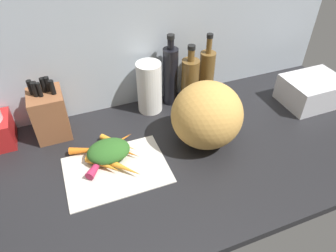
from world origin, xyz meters
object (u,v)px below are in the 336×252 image
carrot_7 (125,152)px  knife_block (49,114)px  bottle_0 (171,76)px  bottle_1 (190,82)px  carrot_2 (93,150)px  winter_squash (207,115)px  cutting_board (116,170)px  paper_towel_roll (149,87)px  carrot_4 (111,150)px  carrot_3 (100,160)px  carrot_0 (119,143)px  carrot_6 (103,164)px  dish_rack (312,91)px  carrot_1 (121,167)px  bottle_2 (206,75)px  carrot_5 (113,145)px

carrot_7 → knife_block: (-22.95, 22.27, 7.98)cm
carrot_7 → bottle_0: bottle_0 is taller
bottle_0 → bottle_1: 8.66cm
carrot_2 → winter_squash: size_ratio=0.66×
cutting_board → paper_towel_roll: 39.20cm
knife_block → paper_towel_roll: knife_block is taller
carrot_4 → paper_towel_roll: size_ratio=0.61×
carrot_2 → carrot_3: 6.45cm
carrot_0 → carrot_6: bearing=-130.2°
carrot_6 → knife_block: size_ratio=0.55×
carrot_2 → paper_towel_roll: 35.50cm
cutting_board → bottle_1: (40.24, 27.84, 10.84)cm
cutting_board → carrot_3: bearing=135.2°
carrot_2 → winter_squash: winter_squash is taller
carrot_3 → winter_squash: 41.44cm
carrot_2 → dish_rack: 97.13cm
carrot_4 → bottle_1: 45.46cm
cutting_board → carrot_1: carrot_1 is taller
carrot_1 → paper_towel_roll: paper_towel_roll is taller
winter_squash → bottle_2: bottle_2 is taller
carrot_0 → knife_block: size_ratio=0.65×
knife_block → bottle_1: bearing=-0.6°
carrot_1 → dish_rack: (89.68, 10.32, 3.50)cm
carrot_1 → winter_squash: 35.65cm
carrot_5 → cutting_board: bearing=-98.8°
carrot_4 → bottle_1: bottle_1 is taller
carrot_5 → bottle_2: 51.88cm
carrot_2 → carrot_3: (1.18, -6.34, 0.23)cm
carrot_5 → bottle_1: bearing=23.7°
carrot_4 → paper_towel_roll: (22.48, 22.09, 8.53)cm
winter_squash → dish_rack: (55.72, 6.46, -6.63)cm
carrot_6 → winter_squash: 40.81cm
carrot_4 → carrot_5: carrot_4 is taller
carrot_6 → carrot_4: bearing=54.0°
carrot_1 → paper_towel_roll: size_ratio=0.72×
cutting_board → dish_rack: bearing=5.8°
carrot_0 → carrot_3: size_ratio=1.00×
carrot_0 → dish_rack: dish_rack is taller
bottle_1 → bottle_2: bottle_2 is taller
carrot_2 → paper_towel_roll: (28.49, 19.22, 8.92)cm
carrot_3 → carrot_7: carrot_3 is taller
paper_towel_roll → bottle_1: bearing=-7.3°
carrot_2 → carrot_4: (6.01, -2.87, 0.39)cm
carrot_4 → dish_rack: 91.11cm
paper_towel_roll → cutting_board: bearing=-127.1°
carrot_3 → bottle_2: bottle_2 is taller
carrot_4 → paper_towel_roll: 32.65cm
carrot_4 → bottle_0: size_ratio=0.42×
carrot_1 → winter_squash: bearing=6.5°
carrot_2 → carrot_5: 7.43cm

